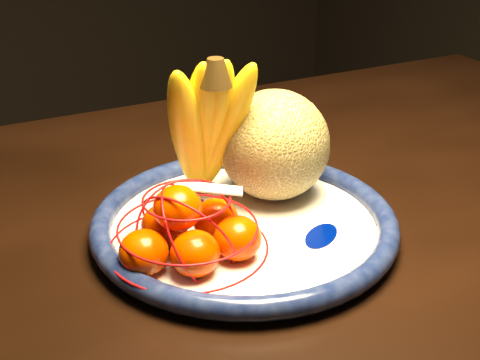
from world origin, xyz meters
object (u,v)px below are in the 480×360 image
dining_table (241,278)px  fruit_bowl (244,224)px  mandarin_bag (189,233)px  banana_bunch (206,124)px  cantaloupe (274,145)px

dining_table → fruit_bowl: (-0.01, -0.03, 0.10)m
dining_table → mandarin_bag: mandarin_bag is taller
fruit_bowl → banana_bunch: bearing=99.2°
fruit_bowl → mandarin_bag: (-0.09, -0.03, 0.03)m
dining_table → mandarin_bag: 0.17m
fruit_bowl → cantaloupe: (0.07, 0.05, 0.07)m
dining_table → cantaloupe: bearing=23.4°
banana_bunch → dining_table: bearing=-49.9°
cantaloupe → mandarin_bag: cantaloupe is taller
dining_table → fruit_bowl: size_ratio=4.50×
cantaloupe → mandarin_bag: size_ratio=0.61×
dining_table → fruit_bowl: fruit_bowl is taller
dining_table → banana_bunch: banana_bunch is taller
dining_table → fruit_bowl: 0.10m
fruit_bowl → banana_bunch: (-0.01, 0.07, 0.11)m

